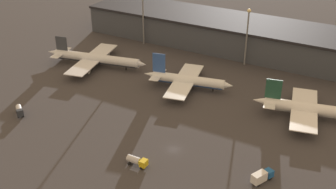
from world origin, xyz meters
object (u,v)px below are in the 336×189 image
airplane_1 (187,80)px  airplane_2 (307,109)px  service_vehicle_0 (137,161)px  service_vehicle_3 (19,111)px  airplane_0 (95,59)px  service_vehicle_1 (262,176)px

airplane_1 → airplane_2: (48.81, 0.24, 0.20)m
airplane_2 → service_vehicle_0: size_ratio=5.95×
airplane_1 → service_vehicle_0: size_ratio=5.66×
airplane_2 → service_vehicle_3: airplane_2 is taller
airplane_1 → service_vehicle_0: bearing=-91.3°
airplane_0 → service_vehicle_1: 101.72m
airplane_1 → service_vehicle_1: size_ratio=4.86×
airplane_2 → airplane_0: bearing=168.5°
airplane_2 → service_vehicle_3: (-92.91, -49.67, -1.98)m
airplane_0 → airplane_1: size_ratio=1.30×
airplane_1 → service_vehicle_0: airplane_1 is taller
airplane_0 → airplane_2: (95.58, 0.92, 0.13)m
service_vehicle_0 → airplane_0: bearing=136.2°
service_vehicle_0 → service_vehicle_1: size_ratio=0.86×
airplane_0 → airplane_1: bearing=-11.3°
airplane_2 → service_vehicle_1: bearing=-106.0°
airplane_2 → service_vehicle_0: 66.40m
airplane_0 → service_vehicle_3: 48.85m
airplane_1 → airplane_2: bearing=-11.8°
airplane_1 → service_vehicle_3: 66.26m
airplane_2 → service_vehicle_1: 42.99m
airplane_0 → airplane_1: 46.77m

